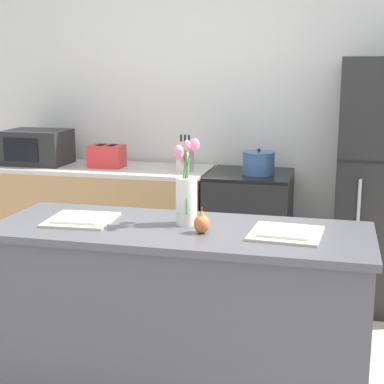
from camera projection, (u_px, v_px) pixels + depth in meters
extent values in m
cube|color=silver|center=(246.00, 109.00, 4.59)|extent=(5.20, 0.08, 2.70)
cube|color=#4C4C51|center=(180.00, 322.00, 2.88)|extent=(1.76, 0.62, 0.90)
cube|color=#4C4C51|center=(179.00, 231.00, 2.78)|extent=(1.80, 0.66, 0.03)
cube|color=tan|center=(103.00, 225.00, 4.65)|extent=(1.68, 0.60, 0.89)
cube|color=beige|center=(101.00, 168.00, 4.55)|extent=(1.68, 0.60, 0.03)
cube|color=black|center=(249.00, 235.00, 4.38)|extent=(0.60, 0.60, 0.89)
cube|color=black|center=(250.00, 175.00, 4.28)|extent=(0.60, 0.60, 0.02)
cube|color=black|center=(242.00, 252.00, 4.10)|extent=(0.42, 0.01, 0.29)
cylinder|color=#B2B5B7|center=(357.00, 236.00, 3.84)|extent=(0.02, 0.02, 0.75)
cylinder|color=silver|center=(186.00, 201.00, 2.81)|extent=(0.10, 0.10, 0.23)
cylinder|color=#3D8438|center=(189.00, 181.00, 2.79)|extent=(0.07, 0.01, 0.31)
ellipsoid|color=pink|center=(195.00, 145.00, 2.74)|extent=(0.04, 0.04, 0.06)
cylinder|color=#3D8438|center=(188.00, 181.00, 2.80)|extent=(0.04, 0.04, 0.31)
ellipsoid|color=pink|center=(193.00, 145.00, 2.78)|extent=(0.03, 0.03, 0.05)
cylinder|color=#3D8438|center=(186.00, 188.00, 2.81)|extent=(0.04, 0.09, 0.23)
ellipsoid|color=pink|center=(184.00, 159.00, 2.82)|extent=(0.05, 0.05, 0.07)
cylinder|color=#3D8438|center=(184.00, 184.00, 2.80)|extent=(0.06, 0.01, 0.28)
ellipsoid|color=pink|center=(179.00, 151.00, 2.77)|extent=(0.03, 0.03, 0.05)
cylinder|color=#3D8438|center=(183.00, 185.00, 2.78)|extent=(0.03, 0.05, 0.27)
ellipsoid|color=pink|center=(179.00, 153.00, 2.73)|extent=(0.05, 0.05, 0.07)
cylinder|color=#3D8438|center=(186.00, 180.00, 2.77)|extent=(0.03, 0.10, 0.31)
ellipsoid|color=pink|center=(187.00, 145.00, 2.68)|extent=(0.03, 0.03, 0.05)
ellipsoid|color=#C66B33|center=(202.00, 224.00, 2.68)|extent=(0.07, 0.07, 0.09)
cone|color=#C66B33|center=(202.00, 214.00, 2.67)|extent=(0.04, 0.04, 0.03)
cylinder|color=brown|center=(202.00, 209.00, 2.67)|extent=(0.01, 0.01, 0.02)
cube|color=beige|center=(81.00, 220.00, 2.89)|extent=(0.34, 0.34, 0.01)
cube|color=silver|center=(81.00, 218.00, 2.89)|extent=(0.24, 0.24, 0.01)
cube|color=beige|center=(286.00, 234.00, 2.66)|extent=(0.34, 0.34, 0.01)
cube|color=silver|center=(286.00, 231.00, 2.65)|extent=(0.24, 0.24, 0.01)
cube|color=red|center=(107.00, 156.00, 4.51)|extent=(0.26, 0.18, 0.17)
cube|color=black|center=(101.00, 145.00, 4.50)|extent=(0.05, 0.11, 0.01)
cube|color=black|center=(112.00, 145.00, 4.48)|extent=(0.05, 0.11, 0.01)
cube|color=black|center=(90.00, 152.00, 4.54)|extent=(0.02, 0.02, 0.02)
cylinder|color=#386093|center=(259.00, 164.00, 4.22)|extent=(0.23, 0.23, 0.15)
cylinder|color=#386093|center=(259.00, 153.00, 4.20)|extent=(0.24, 0.24, 0.01)
sphere|color=black|center=(259.00, 150.00, 4.20)|extent=(0.02, 0.02, 0.02)
cube|color=black|center=(38.00, 147.00, 4.65)|extent=(0.48, 0.36, 0.27)
cube|color=black|center=(21.00, 150.00, 4.48)|extent=(0.29, 0.01, 0.18)
cube|color=beige|center=(185.00, 156.00, 4.33)|extent=(0.10, 0.14, 0.22)
cylinder|color=black|center=(181.00, 138.00, 4.31)|extent=(0.01, 0.01, 0.05)
cylinder|color=black|center=(185.00, 138.00, 4.30)|extent=(0.01, 0.01, 0.05)
cylinder|color=black|center=(189.00, 138.00, 4.30)|extent=(0.01, 0.01, 0.05)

